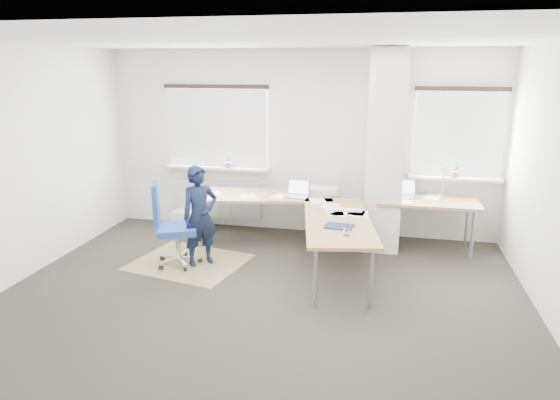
% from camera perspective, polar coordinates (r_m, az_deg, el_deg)
% --- Properties ---
extents(ground, '(6.00, 6.00, 0.00)m').
position_cam_1_polar(ground, '(5.77, -2.28, -11.21)').
color(ground, '#282620').
rests_on(ground, ground).
extents(room_shell, '(6.04, 5.04, 2.82)m').
position_cam_1_polar(room_shell, '(5.62, 0.49, 6.86)').
color(room_shell, beige).
rests_on(room_shell, ground).
extents(floor_mat, '(1.63, 1.46, 0.01)m').
position_cam_1_polar(floor_mat, '(6.85, -10.33, -7.00)').
color(floor_mat, olive).
rests_on(floor_mat, ground).
extents(white_crate, '(0.51, 0.39, 0.28)m').
position_cam_1_polar(white_crate, '(8.24, -10.45, -2.16)').
color(white_crate, white).
rests_on(white_crate, ground).
extents(desk_main, '(2.82, 2.63, 0.96)m').
position_cam_1_polar(desk_main, '(6.75, 2.37, -0.90)').
color(desk_main, '#956940').
rests_on(desk_main, ground).
extents(desk_side, '(1.40, 0.72, 1.22)m').
position_cam_1_polar(desk_side, '(7.31, 16.45, -0.31)').
color(desk_side, '#956940').
rests_on(desk_side, ground).
extents(task_chair, '(0.65, 0.64, 1.12)m').
position_cam_1_polar(task_chair, '(6.71, -11.97, -4.75)').
color(task_chair, navy).
rests_on(task_chair, ground).
extents(person, '(0.57, 0.56, 1.32)m').
position_cam_1_polar(person, '(6.57, -9.13, -1.82)').
color(person, black).
rests_on(person, ground).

